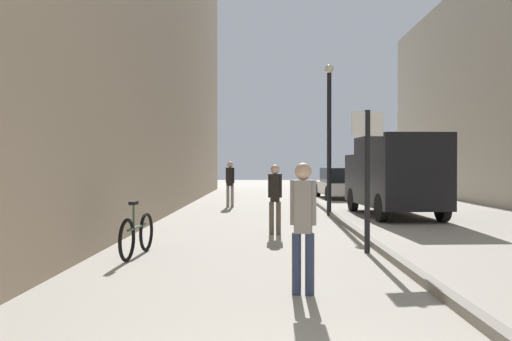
{
  "coord_description": "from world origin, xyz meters",
  "views": [
    {
      "loc": [
        -0.59,
        -2.15,
        1.61
      ],
      "look_at": [
        -0.77,
        10.73,
        1.46
      ],
      "focal_mm": 36.52,
      "sensor_mm": 36.0,
      "label": 1
    }
  ],
  "objects_px": {
    "pedestrian_main_foreground": "(303,219)",
    "pedestrian_mid_block": "(275,194)",
    "delivery_van": "(394,174)",
    "parked_car": "(340,183)",
    "lamp_post": "(329,129)",
    "bicycle_leaning": "(137,235)",
    "pedestrian_far_crossing": "(230,181)",
    "street_sign_post": "(367,168)"
  },
  "relations": [
    {
      "from": "pedestrian_far_crossing",
      "to": "pedestrian_mid_block",
      "type": "bearing_deg",
      "value": -63.06
    },
    {
      "from": "lamp_post",
      "to": "bicycle_leaning",
      "type": "xyz_separation_m",
      "value": [
        -4.3,
        -7.37,
        -2.34
      ]
    },
    {
      "from": "pedestrian_far_crossing",
      "to": "bicycle_leaning",
      "type": "xyz_separation_m",
      "value": [
        -0.97,
        -10.5,
        -0.61
      ]
    },
    {
      "from": "pedestrian_mid_block",
      "to": "delivery_van",
      "type": "relative_size",
      "value": 0.32
    },
    {
      "from": "pedestrian_mid_block",
      "to": "bicycle_leaning",
      "type": "bearing_deg",
      "value": 52.91
    },
    {
      "from": "delivery_van",
      "to": "lamp_post",
      "type": "distance_m",
      "value": 2.44
    },
    {
      "from": "delivery_van",
      "to": "street_sign_post",
      "type": "distance_m",
      "value": 7.15
    },
    {
      "from": "parked_car",
      "to": "lamp_post",
      "type": "distance_m",
      "value": 8.78
    },
    {
      "from": "pedestrian_far_crossing",
      "to": "lamp_post",
      "type": "xyz_separation_m",
      "value": [
        3.33,
        -3.13,
        1.73
      ]
    },
    {
      "from": "pedestrian_far_crossing",
      "to": "lamp_post",
      "type": "bearing_deg",
      "value": -27.53
    },
    {
      "from": "lamp_post",
      "to": "bicycle_leaning",
      "type": "distance_m",
      "value": 8.85
    },
    {
      "from": "parked_car",
      "to": "delivery_van",
      "type": "bearing_deg",
      "value": -90.61
    },
    {
      "from": "delivery_van",
      "to": "parked_car",
      "type": "bearing_deg",
      "value": 89.45
    },
    {
      "from": "pedestrian_main_foreground",
      "to": "pedestrian_far_crossing",
      "type": "distance_m",
      "value": 13.29
    },
    {
      "from": "parked_car",
      "to": "lamp_post",
      "type": "xyz_separation_m",
      "value": [
        -1.58,
        -8.4,
        2.01
      ]
    },
    {
      "from": "pedestrian_main_foreground",
      "to": "delivery_van",
      "type": "xyz_separation_m",
      "value": [
        3.59,
        9.87,
        0.38
      ]
    },
    {
      "from": "delivery_van",
      "to": "bicycle_leaning",
      "type": "bearing_deg",
      "value": -134.54
    },
    {
      "from": "delivery_van",
      "to": "parked_car",
      "type": "distance_m",
      "value": 8.61
    },
    {
      "from": "pedestrian_mid_block",
      "to": "lamp_post",
      "type": "bearing_deg",
      "value": -108.15
    },
    {
      "from": "delivery_van",
      "to": "pedestrian_main_foreground",
      "type": "bearing_deg",
      "value": -113.34
    },
    {
      "from": "parked_car",
      "to": "lamp_post",
      "type": "relative_size",
      "value": 0.9
    },
    {
      "from": "pedestrian_far_crossing",
      "to": "parked_car",
      "type": "height_order",
      "value": "pedestrian_far_crossing"
    },
    {
      "from": "street_sign_post",
      "to": "bicycle_leaning",
      "type": "xyz_separation_m",
      "value": [
        -4.11,
        -0.4,
        -1.16
      ]
    },
    {
      "from": "pedestrian_main_foreground",
      "to": "bicycle_leaning",
      "type": "height_order",
      "value": "pedestrian_main_foreground"
    },
    {
      "from": "delivery_van",
      "to": "bicycle_leaning",
      "type": "distance_m",
      "value": 9.61
    },
    {
      "from": "parked_car",
      "to": "bicycle_leaning",
      "type": "relative_size",
      "value": 2.43
    },
    {
      "from": "parked_car",
      "to": "street_sign_post",
      "type": "distance_m",
      "value": 15.5
    },
    {
      "from": "parked_car",
      "to": "lamp_post",
      "type": "bearing_deg",
      "value": -104.04
    },
    {
      "from": "pedestrian_main_foreground",
      "to": "bicycle_leaning",
      "type": "bearing_deg",
      "value": 145.22
    },
    {
      "from": "pedestrian_mid_block",
      "to": "delivery_van",
      "type": "bearing_deg",
      "value": -127.58
    },
    {
      "from": "street_sign_post",
      "to": "pedestrian_main_foreground",
      "type": "bearing_deg",
      "value": 54.84
    },
    {
      "from": "pedestrian_main_foreground",
      "to": "delivery_van",
      "type": "relative_size",
      "value": 0.32
    },
    {
      "from": "pedestrian_far_crossing",
      "to": "parked_car",
      "type": "distance_m",
      "value": 7.21
    },
    {
      "from": "street_sign_post",
      "to": "bicycle_leaning",
      "type": "height_order",
      "value": "street_sign_post"
    },
    {
      "from": "pedestrian_main_foreground",
      "to": "parked_car",
      "type": "xyz_separation_m",
      "value": [
        3.17,
        18.45,
        -0.23
      ]
    },
    {
      "from": "street_sign_post",
      "to": "pedestrian_mid_block",
      "type": "bearing_deg",
      "value": -67.36
    },
    {
      "from": "parked_car",
      "to": "street_sign_post",
      "type": "xyz_separation_m",
      "value": [
        -1.77,
        -15.38,
        0.83
      ]
    },
    {
      "from": "delivery_van",
      "to": "parked_car",
      "type": "height_order",
      "value": "delivery_van"
    },
    {
      "from": "lamp_post",
      "to": "delivery_van",
      "type": "bearing_deg",
      "value": -4.94
    },
    {
      "from": "pedestrian_main_foreground",
      "to": "pedestrian_mid_block",
      "type": "relative_size",
      "value": 1.02
    },
    {
      "from": "parked_car",
      "to": "pedestrian_far_crossing",
      "type": "bearing_deg",
      "value": -136.36
    },
    {
      "from": "pedestrian_main_foreground",
      "to": "lamp_post",
      "type": "relative_size",
      "value": 0.34
    }
  ]
}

